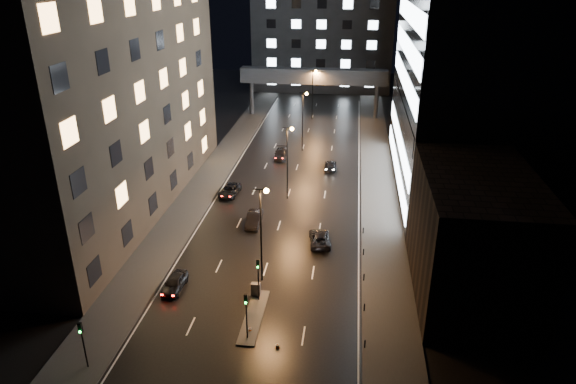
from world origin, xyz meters
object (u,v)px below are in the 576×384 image
Objects in this scene: car_away_c at (230,190)px; car_toward_b at (330,165)px; car_away_b at (254,219)px; car_away_d at (281,154)px; car_toward_a at (320,238)px; car_away_a at (175,283)px; utility_cabinet at (256,289)px.

car_away_c reaches higher than car_toward_b.
car_away_b is 23.91m from car_away_d.
car_toward_a reaches higher than car_toward_b.
car_away_d is (4.96, 15.64, 0.03)m from car_away_c.
car_away_c reaches higher than car_toward_a.
car_away_a is 17.30m from car_toward_a.
utility_cabinet is (-5.35, -11.05, 0.14)m from car_toward_a.
car_toward_a is at bearing -37.79° from car_away_c.
car_away_b reaches higher than car_away_d.
car_away_c is at bearing -49.68° from car_toward_a.
car_away_a is at bearing 66.98° from car_toward_b.
utility_cabinet reaches higher than car_toward_b.
car_away_b reaches higher than car_away_c.
car_away_a is 0.86× the size of car_toward_a.
car_away_c is at bearing 91.49° from car_away_a.
car_away_b is 9.67m from car_away_c.
car_away_d is (5.07, 38.47, -0.00)m from car_away_a.
car_toward_b is (13.44, 34.53, -0.07)m from car_away_a.
utility_cabinet is (7.99, -23.01, 0.13)m from car_away_c.
car_toward_a is at bearing -77.08° from car_away_d.
car_away_c is 17.92m from car_toward_a.
car_away_b is 0.94× the size of car_away_d.
utility_cabinet is at bearing 79.51° from car_toward_b.
car_away_a is 0.91× the size of car_away_b.
car_away_b is 21.63m from car_toward_b.
car_toward_b is (-0.01, 23.66, -0.03)m from car_toward_a.
car_away_c is 17.74m from car_toward_b.
car_away_a and car_away_d have the same top height.
car_away_b is 9.11m from car_toward_a.
car_away_c is 1.00× the size of car_away_d.
car_away_b is (5.12, 14.56, 0.04)m from car_away_a.
car_away_a reaches higher than car_toward_a.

